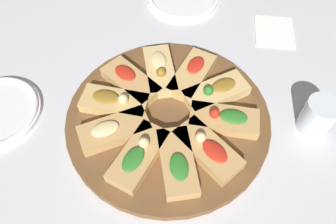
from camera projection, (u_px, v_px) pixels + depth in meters
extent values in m
plane|color=silver|center=(168.00, 121.00, 0.72)|extent=(3.00, 3.00, 0.00)
cylinder|color=brown|center=(168.00, 118.00, 0.71)|extent=(0.44, 0.44, 0.02)
cube|color=tan|center=(115.00, 103.00, 0.70)|extent=(0.09, 0.15, 0.02)
ellipsoid|color=olive|center=(106.00, 97.00, 0.69)|extent=(0.05, 0.06, 0.01)
sphere|color=beige|center=(123.00, 99.00, 0.69)|extent=(0.02, 0.02, 0.02)
cube|color=tan|center=(115.00, 130.00, 0.66)|extent=(0.15, 0.14, 0.02)
ellipsoid|color=beige|center=(105.00, 129.00, 0.65)|extent=(0.06, 0.06, 0.01)
cube|color=tan|center=(139.00, 156.00, 0.63)|extent=(0.15, 0.07, 0.02)
ellipsoid|color=#2D7A28|center=(133.00, 159.00, 0.61)|extent=(0.06, 0.04, 0.01)
sphere|color=beige|center=(144.00, 143.00, 0.63)|extent=(0.02, 0.02, 0.02)
cube|color=tan|center=(177.00, 162.00, 0.62)|extent=(0.15, 0.13, 0.02)
ellipsoid|color=#2D7A28|center=(179.00, 167.00, 0.60)|extent=(0.07, 0.06, 0.01)
cube|color=tan|center=(207.00, 149.00, 0.64)|extent=(0.12, 0.16, 0.02)
ellipsoid|color=red|center=(215.00, 151.00, 0.62)|extent=(0.05, 0.07, 0.01)
sphere|color=beige|center=(201.00, 137.00, 0.63)|extent=(0.02, 0.02, 0.02)
cube|color=tan|center=(224.00, 120.00, 0.68)|extent=(0.10, 0.15, 0.02)
ellipsoid|color=#2D7A28|center=(234.00, 117.00, 0.66)|extent=(0.05, 0.06, 0.01)
sphere|color=red|center=(215.00, 113.00, 0.67)|extent=(0.02, 0.02, 0.02)
cube|color=#DBB775|center=(216.00, 93.00, 0.72)|extent=(0.15, 0.14, 0.02)
ellipsoid|color=olive|center=(224.00, 85.00, 0.71)|extent=(0.07, 0.06, 0.01)
sphere|color=#2D7A28|center=(208.00, 91.00, 0.70)|extent=(0.02, 0.02, 0.02)
cube|color=tan|center=(192.00, 75.00, 0.75)|extent=(0.15, 0.07, 0.02)
ellipsoid|color=red|center=(196.00, 65.00, 0.75)|extent=(0.06, 0.04, 0.01)
cube|color=#DBB775|center=(160.00, 71.00, 0.76)|extent=(0.15, 0.13, 0.02)
ellipsoid|color=beige|center=(159.00, 60.00, 0.75)|extent=(0.07, 0.06, 0.01)
sphere|color=olive|center=(161.00, 72.00, 0.73)|extent=(0.02, 0.02, 0.02)
cube|color=tan|center=(131.00, 82.00, 0.74)|extent=(0.11, 0.15, 0.02)
ellipsoid|color=red|center=(125.00, 73.00, 0.73)|extent=(0.05, 0.06, 0.01)
cylinder|color=silver|center=(318.00, 116.00, 0.68)|extent=(0.07, 0.07, 0.08)
cube|color=white|center=(275.00, 31.00, 0.88)|extent=(0.15, 0.13, 0.01)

